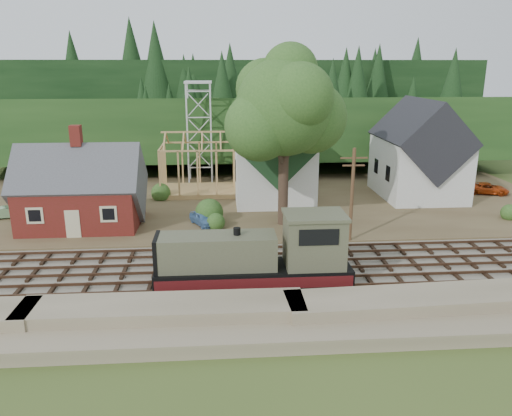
{
  "coord_description": "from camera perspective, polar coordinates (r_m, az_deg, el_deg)",
  "views": [
    {
      "loc": [
        -3.64,
        -33.16,
        14.36
      ],
      "look_at": [
        -0.74,
        6.0,
        3.0
      ],
      "focal_mm": 35.0,
      "sensor_mm": 36.0,
      "label": 1
    }
  ],
  "objects": [
    {
      "name": "timber_frame",
      "position": [
        56.32,
        -6.57,
        4.67
      ],
      "size": [
        8.2,
        6.2,
        6.99
      ],
      "color": "tan",
      "rests_on": "village_flat"
    },
    {
      "name": "car_red",
      "position": [
        61.83,
        24.97,
        2.05
      ],
      "size": [
        4.85,
        3.39,
        1.23
      ],
      "primitive_type": "imported",
      "rotation": [
        0.0,
        0.0,
        1.23
      ],
      "color": "#BD3D0F",
      "rests_on": "village_flat"
    },
    {
      "name": "depot",
      "position": [
        47.2,
        -19.29,
        1.55
      ],
      "size": [
        10.8,
        7.41,
        9.0
      ],
      "color": "#591F14",
      "rests_on": "village_flat"
    },
    {
      "name": "car_green",
      "position": [
        52.77,
        -26.49,
        -0.44
      ],
      "size": [
        3.5,
        1.84,
        1.1
      ],
      "primitive_type": "imported",
      "rotation": [
        0.0,
        0.0,
        1.79
      ],
      "color": "#79A270",
      "rests_on": "village_flat"
    },
    {
      "name": "big_tree",
      "position": [
        43.83,
        3.46,
        10.68
      ],
      "size": [
        10.9,
        8.4,
        14.7
      ],
      "color": "#38281E",
      "rests_on": "village_flat"
    },
    {
      "name": "car_blue",
      "position": [
        45.44,
        -6.08,
        -1.18
      ],
      "size": [
        2.88,
        3.81,
        1.21
      ],
      "primitive_type": "imported",
      "rotation": [
        0.0,
        0.0,
        0.47
      ],
      "color": "#5987BE",
      "rests_on": "village_flat"
    },
    {
      "name": "embankment",
      "position": [
        28.77,
        3.71,
        -13.84
      ],
      "size": [
        64.0,
        5.0,
        1.6
      ],
      "primitive_type": "cube",
      "color": "#7F7259",
      "rests_on": "ground"
    },
    {
      "name": "lattice_tower",
      "position": [
        61.36,
        -6.57,
        11.99
      ],
      "size": [
        3.2,
        3.2,
        12.12
      ],
      "color": "silver",
      "rests_on": "village_flat"
    },
    {
      "name": "patio_set",
      "position": [
        46.36,
        -22.7,
        -0.34
      ],
      "size": [
        2.01,
        2.01,
        2.24
      ],
      "color": "silver",
      "rests_on": "village_flat"
    },
    {
      "name": "railroad_bed",
      "position": [
        36.29,
        1.88,
        -7.05
      ],
      "size": [
        64.0,
        11.0,
        0.16
      ],
      "primitive_type": "cube",
      "color": "#726B5B",
      "rests_on": "ground"
    },
    {
      "name": "ridge",
      "position": [
        92.36,
        -1.94,
        7.18
      ],
      "size": [
        80.0,
        20.0,
        12.0
      ],
      "primitive_type": "cube",
      "color": "black",
      "rests_on": "ground"
    },
    {
      "name": "hillside",
      "position": [
        76.61,
        -1.44,
        5.32
      ],
      "size": [
        70.0,
        28.96,
        12.74
      ],
      "primitive_type": "cube",
      "rotation": [
        -0.17,
        0.0,
        0.0
      ],
      "color": "#1E3F19",
      "rests_on": "ground"
    },
    {
      "name": "village_flat",
      "position": [
        53.23,
        -0.16,
        0.65
      ],
      "size": [
        64.0,
        26.0,
        0.3
      ],
      "primitive_type": "cube",
      "color": "brown",
      "rests_on": "ground"
    },
    {
      "name": "telegraph_pole_near",
      "position": [
        41.08,
        10.92,
        1.58
      ],
      "size": [
        2.2,
        0.28,
        8.0
      ],
      "color": "#4C331E",
      "rests_on": "ground"
    },
    {
      "name": "ground",
      "position": [
        36.32,
        1.88,
        -7.16
      ],
      "size": [
        140.0,
        140.0,
        0.0
      ],
      "primitive_type": "plane",
      "color": "#384C1E",
      "rests_on": "ground"
    },
    {
      "name": "locomotive",
      "position": [
        32.62,
        0.54,
        -5.75
      ],
      "size": [
        12.54,
        3.14,
        5.0
      ],
      "color": "black",
      "rests_on": "railroad_bed"
    },
    {
      "name": "church",
      "position": [
        53.93,
        1.84,
        6.32
      ],
      "size": [
        8.4,
        15.17,
        13.0
      ],
      "color": "silver",
      "rests_on": "village_flat"
    },
    {
      "name": "farmhouse",
      "position": [
        57.27,
        18.13,
        5.79
      ],
      "size": [
        8.4,
        10.8,
        10.6
      ],
      "color": "silver",
      "rests_on": "village_flat"
    }
  ]
}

